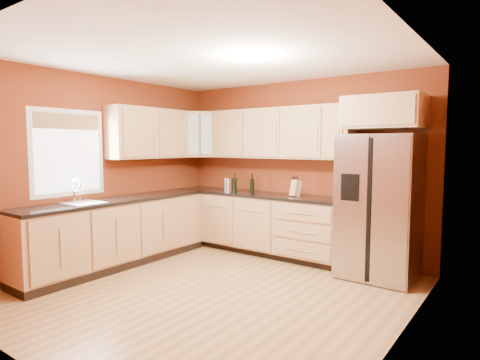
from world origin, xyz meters
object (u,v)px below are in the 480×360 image
Objects in this scene: knife_block at (296,188)px; refrigerator at (379,206)px; soap_dispenser at (338,193)px; canister_left at (230,185)px; wine_bottle_a at (235,182)px.

refrigerator is at bearing 19.86° from knife_block.
canister_left is at bearing -179.19° from soap_dispenser.
canister_left is 0.88× the size of knife_block.
refrigerator is 2.35m from canister_left.
wine_bottle_a is 1.03m from knife_block.
knife_block reaches higher than soap_dispenser.
canister_left is 0.69× the size of wine_bottle_a.
knife_block is at bearing 176.90° from refrigerator.
canister_left is 1.14m from knife_block.
refrigerator is 2.24m from wine_bottle_a.
canister_left is 1.04× the size of soap_dispenser.
refrigerator is 6.02× the size of wine_bottle_a.
wine_bottle_a reaches higher than canister_left.
wine_bottle_a is (0.11, -0.01, 0.05)m from canister_left.
soap_dispenser is (0.65, -0.04, -0.02)m from knife_block.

